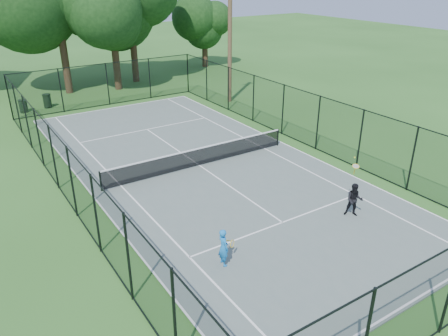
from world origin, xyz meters
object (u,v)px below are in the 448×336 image
trash_bin_right (47,101)px  utility_pole (230,45)px  player_blue (224,247)px  tennis_net (199,156)px  trash_bin_left (23,106)px  player_black (354,200)px

trash_bin_right → utility_pole: bearing=-25.9°
trash_bin_right → player_blue: size_ratio=0.72×
tennis_net → trash_bin_right: bearing=105.0°
tennis_net → utility_pole: size_ratio=1.26×
tennis_net → trash_bin_left: 15.45m
player_blue → player_black: size_ratio=0.58×
utility_pole → trash_bin_right: bearing=154.1°
trash_bin_left → player_black: bearing=-69.3°
trash_bin_right → utility_pole: utility_pole is taller
trash_bin_right → tennis_net: bearing=-75.0°
trash_bin_right → utility_pole: (11.72, -5.70, 3.58)m
trash_bin_right → player_black: 23.16m
tennis_net → player_blue: bearing=-114.4°
tennis_net → utility_pole: utility_pole is taller
utility_pole → player_blue: utility_pole is taller
tennis_net → player_blue: (-3.33, -7.34, 0.15)m
player_blue → tennis_net: bearing=65.6°
trash_bin_right → trash_bin_left: bearing=-170.0°
tennis_net → trash_bin_left: tennis_net is taller
tennis_net → trash_bin_left: bearing=111.2°
trash_bin_left → player_blue: 21.87m
utility_pole → player_blue: 20.05m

